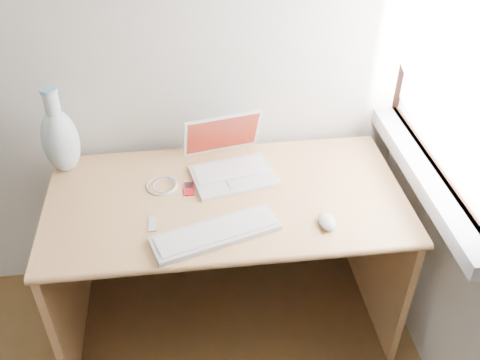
{
  "coord_description": "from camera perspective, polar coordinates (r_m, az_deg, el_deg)",
  "views": [
    {
      "loc": [
        0.83,
        -0.17,
        1.96
      ],
      "look_at": [
        1.02,
        1.35,
        0.8
      ],
      "focal_mm": 40.0,
      "sensor_mm": 36.0,
      "label": 1
    }
  ],
  "objects": [
    {
      "name": "window",
      "position": [
        1.84,
        22.89,
        12.62
      ],
      "size": [
        0.11,
        0.99,
        1.1
      ],
      "color": "white",
      "rests_on": "right_wall"
    },
    {
      "name": "desk",
      "position": [
        2.19,
        -1.64,
        -4.47
      ],
      "size": [
        1.33,
        0.67,
        0.71
      ],
      "color": "tan",
      "rests_on": "floor"
    },
    {
      "name": "laptop",
      "position": [
        2.09,
        -0.85,
        2.05
      ],
      "size": [
        0.35,
        0.32,
        0.21
      ],
      "rotation": [
        0.0,
        0.0,
        0.2
      ],
      "color": "silver",
      "rests_on": "desk"
    },
    {
      "name": "external_keyboard",
      "position": [
        1.83,
        -2.61,
        -5.68
      ],
      "size": [
        0.46,
        0.26,
        0.02
      ],
      "rotation": [
        0.0,
        0.0,
        0.3
      ],
      "color": "silver",
      "rests_on": "desk"
    },
    {
      "name": "mouse",
      "position": [
        1.89,
        9.26,
        -4.36
      ],
      "size": [
        0.06,
        0.1,
        0.03
      ],
      "primitive_type": "ellipsoid",
      "rotation": [
        0.0,
        0.0,
        0.04
      ],
      "color": "silver",
      "rests_on": "desk"
    },
    {
      "name": "ipod",
      "position": [
        2.03,
        -5.47,
        -0.94
      ],
      "size": [
        0.04,
        0.08,
        0.01
      ],
      "rotation": [
        0.0,
        0.0,
        -0.02
      ],
      "color": "#B60C18",
      "rests_on": "desk"
    },
    {
      "name": "cable_coil",
      "position": [
        2.06,
        -8.31,
        -0.59
      ],
      "size": [
        0.14,
        0.14,
        0.01
      ],
      "primitive_type": "torus",
      "rotation": [
        0.0,
        0.0,
        -0.2
      ],
      "color": "silver",
      "rests_on": "desk"
    },
    {
      "name": "remote",
      "position": [
        1.9,
        -9.31,
        -4.69
      ],
      "size": [
        0.03,
        0.07,
        0.01
      ],
      "primitive_type": "cube",
      "rotation": [
        0.0,
        0.0,
        -0.02
      ],
      "color": "silver",
      "rests_on": "desk"
    },
    {
      "name": "vase",
      "position": [
        2.16,
        -18.64,
        4.19
      ],
      "size": [
        0.14,
        0.14,
        0.36
      ],
      "color": "silver",
      "rests_on": "desk"
    }
  ]
}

